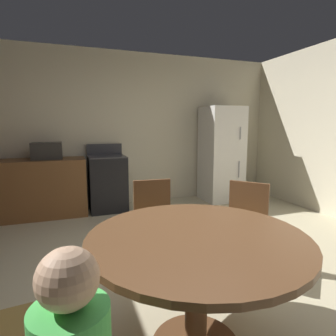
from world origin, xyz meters
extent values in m
plane|color=beige|center=(0.00, 0.00, 0.00)|extent=(14.00, 14.00, 0.00)
cube|color=beige|center=(0.00, 2.93, 1.35)|extent=(6.04, 0.12, 2.70)
cube|color=brown|center=(-1.72, 2.53, 0.45)|extent=(1.99, 0.60, 0.90)
cube|color=black|center=(-0.38, 2.53, 0.45)|extent=(0.60, 0.60, 0.90)
cube|color=#38383D|center=(-0.38, 2.53, 0.91)|extent=(0.60, 0.60, 0.02)
cube|color=#38383D|center=(-0.38, 2.81, 1.01)|extent=(0.60, 0.04, 0.18)
cube|color=white|center=(1.75, 2.48, 0.88)|extent=(0.68, 0.66, 1.76)
cylinder|color=#B2B2B7|center=(1.93, 2.14, 1.28)|extent=(0.02, 0.02, 0.22)
cylinder|color=#B2B2B7|center=(1.93, 2.14, 0.63)|extent=(0.02, 0.02, 0.30)
cube|color=#2D2B28|center=(-1.28, 2.53, 1.03)|extent=(0.44, 0.32, 0.26)
cylinder|color=brown|center=(-0.26, -0.70, 0.36)|extent=(0.14, 0.14, 0.72)
cylinder|color=brown|center=(-0.26, -0.70, 0.74)|extent=(1.33, 1.33, 0.04)
cylinder|color=brown|center=(-0.04, 0.16, 0.21)|extent=(0.03, 0.03, 0.43)
cylinder|color=brown|center=(-0.38, 0.18, 0.21)|extent=(0.03, 0.03, 0.43)
cylinder|color=brown|center=(-0.02, 0.50, 0.21)|extent=(0.03, 0.03, 0.43)
cylinder|color=brown|center=(-0.36, 0.52, 0.21)|extent=(0.03, 0.03, 0.43)
cube|color=#A37F3D|center=(-0.20, 0.34, 0.45)|extent=(0.42, 0.42, 0.05)
cube|color=brown|center=(-0.19, 0.52, 0.66)|extent=(0.38, 0.06, 0.42)
cylinder|color=brown|center=(0.51, -0.27, 0.21)|extent=(0.03, 0.03, 0.43)
cylinder|color=brown|center=(0.30, -0.01, 0.21)|extent=(0.03, 0.03, 0.43)
cylinder|color=brown|center=(0.77, -0.05, 0.21)|extent=(0.03, 0.03, 0.43)
cylinder|color=brown|center=(0.55, 0.21, 0.21)|extent=(0.03, 0.03, 0.43)
cube|color=#A37F3D|center=(0.53, -0.03, 0.45)|extent=(0.56, 0.56, 0.05)
cube|color=brown|center=(0.67, 0.09, 0.66)|extent=(0.27, 0.31, 0.42)
sphere|color=#D6A884|center=(-0.98, -1.42, 1.00)|extent=(0.17, 0.17, 0.17)
camera|label=1|loc=(-0.96, -2.16, 1.41)|focal=29.98mm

